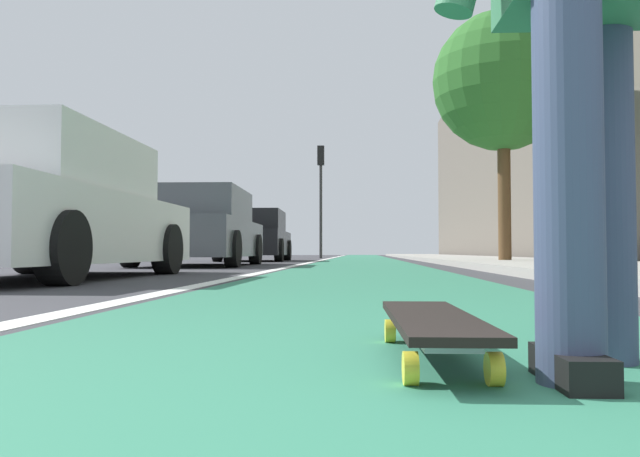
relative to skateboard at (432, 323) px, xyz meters
The scene contains 11 objects.
ground_plane 8.98m from the skateboard, ahead, with size 80.00×80.00×0.00m, color #38383D.
bike_lane_paint 22.98m from the skateboard, ahead, with size 56.00×2.33×0.00m, color #2D7256.
lane_stripe_white 19.04m from the skateboard, ahead, with size 52.00×0.16×0.01m, color silver.
sidewalk_curb 17.26m from the skateboard, 10.31° to the right, with size 52.00×3.20×0.11m, color #9E9B93.
building_facade 22.17m from the skateboard, 14.98° to the right, with size 40.00×1.20×9.09m, color #625A50.
skateboard is the anchor object (origin of this frame).
parked_car_near 5.69m from the skateboard, 37.28° to the left, with size 4.24×1.97×1.46m.
parked_car_mid 10.86m from the skateboard, 17.97° to the left, with size 4.46×2.11×1.48m.
parked_car_far 16.82m from the skateboard, 11.44° to the left, with size 4.25×2.02×1.48m.
traffic_light 24.34m from the skateboard, ahead, with size 0.33×0.28×4.68m.
street_tree_mid 12.00m from the skateboard, 13.61° to the right, with size 2.84×2.84×5.16m.
Camera 1 is at (-0.57, 0.00, 0.27)m, focal length 34.86 mm.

